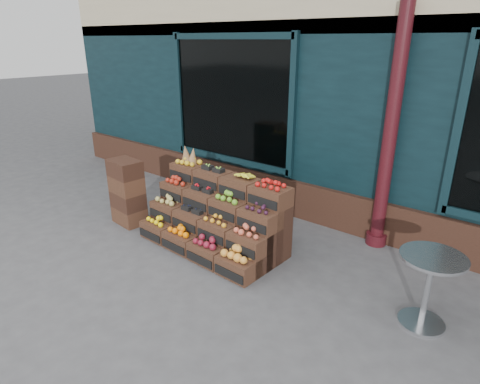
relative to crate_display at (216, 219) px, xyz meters
The scene contains 6 objects.
ground 0.92m from the crate_display, 47.54° to the right, with size 60.00×60.00×0.00m, color #48484B.
shop_facade 4.96m from the crate_display, 82.85° to the left, with size 12.00×6.24×4.80m.
crate_display is the anchor object (origin of this frame).
spare_crates 1.59m from the crate_display, 167.52° to the right, with size 0.55×0.40×1.03m.
bistro_table 2.79m from the crate_display, ahead, with size 0.63×0.63×0.79m.
shopkeeper 2.23m from the crate_display, 107.10° to the left, with size 0.74×0.49×2.03m, color #144623.
Camera 1 is at (2.90, -3.12, 2.73)m, focal length 30.00 mm.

